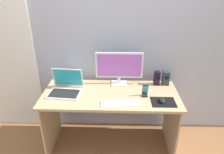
# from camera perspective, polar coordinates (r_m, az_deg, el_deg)

# --- Properties ---
(ground_plane) EXTENTS (8.00, 8.00, 0.00)m
(ground_plane) POSITION_cam_1_polar(r_m,az_deg,el_deg) (2.72, -0.39, -18.09)
(ground_plane) COLOR brown
(wall_back) EXTENTS (6.00, 0.04, 2.50)m
(wall_back) POSITION_cam_1_polar(r_m,az_deg,el_deg) (2.46, -0.10, 10.79)
(wall_back) COLOR #9EA5B8
(wall_back) RESTS_ON ground_plane
(door_left) EXTENTS (0.82, 0.02, 2.02)m
(door_left) POSITION_cam_1_polar(r_m,az_deg,el_deg) (2.88, -28.06, 4.97)
(door_left) COLOR white
(door_left) RESTS_ON ground_plane
(desk) EXTENTS (1.50, 0.65, 0.74)m
(desk) POSITION_cam_1_polar(r_m,az_deg,el_deg) (2.35, -0.44, -7.70)
(desk) COLOR tan
(desk) RESTS_ON ground_plane
(monitor) EXTENTS (0.55, 0.14, 0.40)m
(monitor) POSITION_cam_1_polar(r_m,az_deg,el_deg) (2.38, 2.02, 2.78)
(monitor) COLOR silver
(monitor) RESTS_ON desk
(speaker_right) EXTENTS (0.08, 0.08, 0.17)m
(speaker_right) POSITION_cam_1_polar(r_m,az_deg,el_deg) (2.50, 14.73, -0.27)
(speaker_right) COLOR #27333E
(speaker_right) RESTS_ON desk
(speaker_near_monitor) EXTENTS (0.07, 0.07, 0.17)m
(speaker_near_monitor) POSITION_cam_1_polar(r_m,az_deg,el_deg) (2.48, 12.36, -0.28)
(speaker_near_monitor) COLOR black
(speaker_near_monitor) RESTS_ON desk
(laptop) EXTENTS (0.37, 0.33, 0.25)m
(laptop) POSITION_cam_1_polar(r_m,az_deg,el_deg) (2.33, -12.78, -2.98)
(laptop) COLOR silver
(laptop) RESTS_ON desk
(fishbowl) EXTENTS (0.17, 0.17, 0.17)m
(fishbowl) POSITION_cam_1_polar(r_m,az_deg,el_deg) (2.50, -11.40, -0.12)
(fishbowl) COLOR silver
(fishbowl) RESTS_ON desk
(keyboard_external) EXTENTS (0.41, 0.14, 0.01)m
(keyboard_external) POSITION_cam_1_polar(r_m,az_deg,el_deg) (2.10, 2.41, -7.33)
(keyboard_external) COLOR white
(keyboard_external) RESTS_ON desk
(mousepad) EXTENTS (0.25, 0.20, 0.00)m
(mousepad) POSITION_cam_1_polar(r_m,az_deg,el_deg) (2.19, 14.07, -6.78)
(mousepad) COLOR black
(mousepad) RESTS_ON desk
(mouse) EXTENTS (0.07, 0.11, 0.04)m
(mouse) POSITION_cam_1_polar(r_m,az_deg,el_deg) (2.18, 13.78, -6.26)
(mouse) COLOR black
(mouse) RESTS_ON mousepad
(phone_in_dock) EXTENTS (0.06, 0.06, 0.14)m
(phone_in_dock) POSITION_cam_1_polar(r_m,az_deg,el_deg) (2.23, 9.17, -4.14)
(phone_in_dock) COLOR black
(phone_in_dock) RESTS_ON desk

